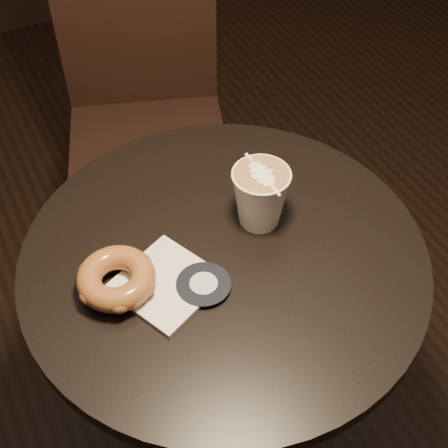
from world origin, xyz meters
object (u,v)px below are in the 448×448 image
(latte_cup, at_px, (260,197))
(cafe_table, at_px, (224,318))
(chair, at_px, (143,88))
(doughnut, at_px, (116,278))
(pastry_bag, at_px, (166,283))

(latte_cup, bearing_deg, cafe_table, -156.13)
(cafe_table, bearing_deg, chair, 80.09)
(chair, bearing_deg, doughnut, -94.32)
(cafe_table, relative_size, pastry_bag, 5.15)
(cafe_table, xyz_separation_m, chair, (0.13, 0.73, 0.04))
(cafe_table, height_order, latte_cup, latte_cup)
(pastry_bag, distance_m, latte_cup, 0.22)
(chair, distance_m, latte_cup, 0.72)
(cafe_table, xyz_separation_m, doughnut, (-0.19, 0.01, 0.23))
(doughnut, bearing_deg, latte_cup, 6.44)
(doughnut, bearing_deg, pastry_bag, -20.96)
(pastry_bag, relative_size, latte_cup, 1.29)
(chair, relative_size, pastry_bag, 7.22)
(cafe_table, bearing_deg, pastry_bag, -170.44)
(pastry_bag, bearing_deg, doughnut, 134.89)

